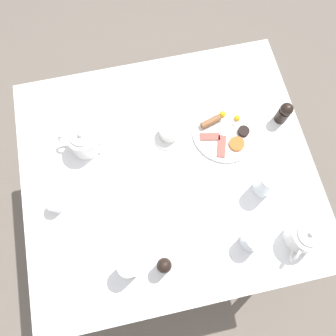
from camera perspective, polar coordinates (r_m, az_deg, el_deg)
ground_plane at (r=2.03m, az=0.00°, el=-6.79°), size 8.00×8.00×0.00m
table at (r=1.36m, az=0.00°, el=-1.12°), size 1.03×1.15×0.75m
breakfast_plate at (r=1.37m, az=9.99°, el=6.41°), size 0.27×0.27×0.04m
teapot_near at (r=1.28m, az=22.58°, el=-10.97°), size 0.16×0.16×0.13m
teapot_far at (r=1.32m, az=-14.49°, el=4.50°), size 0.12×0.20×0.13m
teacup_with_saucer_left at (r=1.33m, az=0.23°, el=6.26°), size 0.14×0.14×0.06m
water_glass_tall at (r=1.18m, az=-6.61°, el=-16.73°), size 0.07×0.07×0.13m
water_glass_short at (r=1.26m, az=16.79°, el=-2.64°), size 0.07×0.07×0.14m
wine_glass_spare at (r=1.23m, az=14.53°, el=-12.09°), size 0.07×0.07×0.11m
creamer_jug at (r=1.30m, az=-18.97°, el=-5.97°), size 0.08×0.06×0.07m
pepper_grinder at (r=1.18m, az=-0.65°, el=-16.65°), size 0.05×0.05×0.11m
salt_grinder at (r=1.41m, az=19.59°, el=9.10°), size 0.05×0.05×0.11m
fork_by_plate at (r=1.28m, az=-1.59°, el=-2.69°), size 0.18×0.03×0.00m
knife_by_plate at (r=1.52m, az=14.21°, el=14.89°), size 0.21×0.07×0.00m
spoon_for_tea at (r=1.29m, az=-12.52°, el=-7.69°), size 0.09×0.13×0.00m
fork_spare at (r=1.24m, az=6.65°, el=-14.71°), size 0.08×0.18×0.00m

